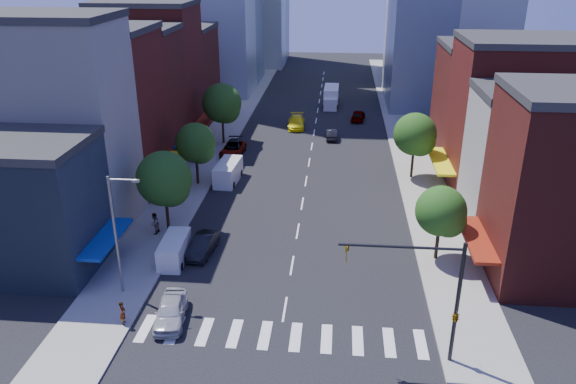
% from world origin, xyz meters
% --- Properties ---
extents(ground, '(220.00, 220.00, 0.00)m').
position_xyz_m(ground, '(0.00, 0.00, 0.00)').
color(ground, black).
rests_on(ground, ground).
extents(sidewalk_left, '(5.00, 120.00, 0.15)m').
position_xyz_m(sidewalk_left, '(-12.50, 40.00, 0.07)').
color(sidewalk_left, gray).
rests_on(sidewalk_left, ground).
extents(sidewalk_right, '(5.00, 120.00, 0.15)m').
position_xyz_m(sidewalk_right, '(12.50, 40.00, 0.07)').
color(sidewalk_right, gray).
rests_on(sidewalk_right, ground).
extents(crosswalk, '(19.00, 3.00, 0.01)m').
position_xyz_m(crosswalk, '(0.00, -3.00, 0.01)').
color(crosswalk, silver).
rests_on(crosswalk, ground).
extents(bldg_left_0, '(12.00, 8.00, 10.00)m').
position_xyz_m(bldg_left_0, '(-21.00, 4.00, 5.00)').
color(bldg_left_0, '#2C3749').
rests_on(bldg_left_0, ground).
extents(bldg_left_1, '(12.00, 8.00, 18.00)m').
position_xyz_m(bldg_left_1, '(-21.00, 12.00, 9.00)').
color(bldg_left_1, silver).
rests_on(bldg_left_1, ground).
extents(bldg_left_2, '(12.00, 9.00, 16.00)m').
position_xyz_m(bldg_left_2, '(-21.00, 20.50, 8.00)').
color(bldg_left_2, '#5E1916').
rests_on(bldg_left_2, ground).
extents(bldg_left_3, '(12.00, 8.00, 15.00)m').
position_xyz_m(bldg_left_3, '(-21.00, 29.00, 7.50)').
color(bldg_left_3, '#531914').
rests_on(bldg_left_3, ground).
extents(bldg_left_4, '(12.00, 9.00, 17.00)m').
position_xyz_m(bldg_left_4, '(-21.00, 37.50, 8.50)').
color(bldg_left_4, '#5E1916').
rests_on(bldg_left_4, ground).
extents(bldg_left_5, '(12.00, 10.00, 13.00)m').
position_xyz_m(bldg_left_5, '(-21.00, 47.00, 6.50)').
color(bldg_left_5, '#531914').
rests_on(bldg_left_5, ground).
extents(bldg_right_1, '(12.00, 8.00, 12.00)m').
position_xyz_m(bldg_right_1, '(21.00, 15.00, 6.00)').
color(bldg_right_1, silver).
rests_on(bldg_right_1, ground).
extents(bldg_right_2, '(12.00, 10.00, 15.00)m').
position_xyz_m(bldg_right_2, '(21.00, 24.00, 7.50)').
color(bldg_right_2, '#5E1916').
rests_on(bldg_right_2, ground).
extents(bldg_right_3, '(12.00, 10.00, 13.00)m').
position_xyz_m(bldg_right_3, '(21.00, 34.00, 6.50)').
color(bldg_right_3, '#531914').
rests_on(bldg_right_3, ground).
extents(traffic_signal, '(7.24, 2.24, 8.00)m').
position_xyz_m(traffic_signal, '(9.94, -4.50, 4.16)').
color(traffic_signal, black).
rests_on(traffic_signal, sidewalk_right).
extents(streetlight, '(2.25, 0.25, 9.00)m').
position_xyz_m(streetlight, '(-11.81, 1.00, 5.28)').
color(streetlight, slate).
rests_on(streetlight, sidewalk_left).
extents(tree_left_near, '(4.80, 4.80, 7.30)m').
position_xyz_m(tree_left_near, '(-11.35, 10.92, 4.87)').
color(tree_left_near, black).
rests_on(tree_left_near, sidewalk_left).
extents(tree_left_mid, '(4.20, 4.20, 6.65)m').
position_xyz_m(tree_left_mid, '(-11.35, 21.92, 4.53)').
color(tree_left_mid, black).
rests_on(tree_left_mid, sidewalk_left).
extents(tree_left_far, '(5.00, 5.00, 7.75)m').
position_xyz_m(tree_left_far, '(-11.35, 35.92, 5.20)').
color(tree_left_far, black).
rests_on(tree_left_far, sidewalk_left).
extents(tree_right_near, '(4.00, 4.00, 6.20)m').
position_xyz_m(tree_right_near, '(11.65, 7.92, 4.19)').
color(tree_right_near, black).
rests_on(tree_right_near, sidewalk_right).
extents(tree_right_far, '(4.60, 4.60, 7.20)m').
position_xyz_m(tree_right_far, '(11.65, 25.92, 4.86)').
color(tree_right_far, black).
rests_on(tree_right_far, sidewalk_right).
extents(parked_car_front, '(2.46, 4.92, 1.61)m').
position_xyz_m(parked_car_front, '(-7.50, -2.00, 0.81)').
color(parked_car_front, '#AEAFB3').
rests_on(parked_car_front, ground).
extents(parked_car_second, '(2.02, 4.67, 1.50)m').
position_xyz_m(parked_car_second, '(-7.50, 7.32, 0.75)').
color(parked_car_second, black).
rests_on(parked_car_second, ground).
extents(parked_car_third, '(2.76, 5.47, 1.48)m').
position_xyz_m(parked_car_third, '(-9.50, 31.72, 0.74)').
color(parked_car_third, '#999999').
rests_on(parked_car_third, ground).
extents(parked_car_rear, '(2.47, 5.33, 1.51)m').
position_xyz_m(parked_car_rear, '(-9.50, 32.44, 0.75)').
color(parked_car_rear, black).
rests_on(parked_car_rear, ground).
extents(cargo_van_near, '(2.01, 4.63, 1.94)m').
position_xyz_m(cargo_van_near, '(-9.50, 5.85, 0.96)').
color(cargo_van_near, silver).
rests_on(cargo_van_near, ground).
extents(cargo_van_far, '(2.42, 5.36, 2.23)m').
position_xyz_m(cargo_van_far, '(-8.40, 22.96, 1.10)').
color(cargo_van_far, silver).
rests_on(cargo_van_far, ground).
extents(taxi, '(2.50, 5.61, 1.60)m').
position_xyz_m(taxi, '(-2.64, 44.19, 0.80)').
color(taxi, '#FFF00D').
rests_on(taxi, ground).
extents(traffic_car_oncoming, '(1.50, 4.02, 1.31)m').
position_xyz_m(traffic_car_oncoming, '(2.45, 39.41, 0.66)').
color(traffic_car_oncoming, black).
rests_on(traffic_car_oncoming, ground).
extents(traffic_car_far, '(2.38, 4.75, 1.55)m').
position_xyz_m(traffic_car_far, '(6.19, 48.77, 0.78)').
color(traffic_car_far, '#999999').
rests_on(traffic_car_far, ground).
extents(box_truck, '(2.44, 7.54, 3.02)m').
position_xyz_m(box_truck, '(2.01, 56.93, 1.43)').
color(box_truck, silver).
rests_on(box_truck, ground).
extents(pedestrian_near, '(0.54, 0.69, 1.68)m').
position_xyz_m(pedestrian_near, '(-10.50, -2.81, 0.99)').
color(pedestrian_near, '#999999').
rests_on(pedestrian_near, sidewalk_left).
extents(pedestrian_far, '(0.89, 1.06, 1.95)m').
position_xyz_m(pedestrian_far, '(-12.44, 10.14, 1.12)').
color(pedestrian_far, '#999999').
rests_on(pedestrian_far, sidewalk_left).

